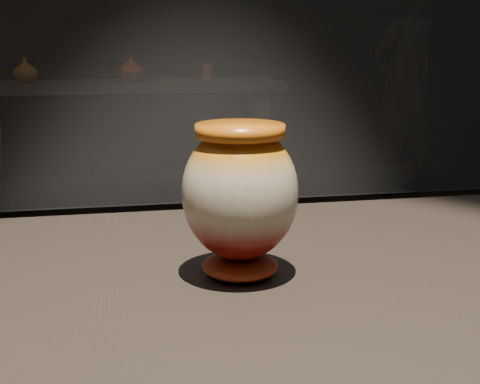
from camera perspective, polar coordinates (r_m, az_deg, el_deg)
name	(u,v)px	position (r m, az deg, el deg)	size (l,w,h in m)	color
main_vase	(240,195)	(0.86, 0.00, -0.24)	(0.16, 0.16, 0.20)	#640D08
back_shelf	(126,123)	(4.38, -9.72, 5.82)	(2.00, 0.60, 0.90)	black
back_vase_left	(25,70)	(4.42, -17.85, 9.86)	(0.15, 0.15, 0.15)	#9E5917
back_vase_mid	(131,68)	(4.37, -9.28, 10.37)	(0.16, 0.16, 0.16)	#640D08
back_vase_right	(207,72)	(4.42, -2.83, 10.19)	(0.06, 0.06, 0.11)	#9E5917
visitor	(404,86)	(5.15, 13.82, 8.79)	(0.60, 0.39, 1.63)	black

